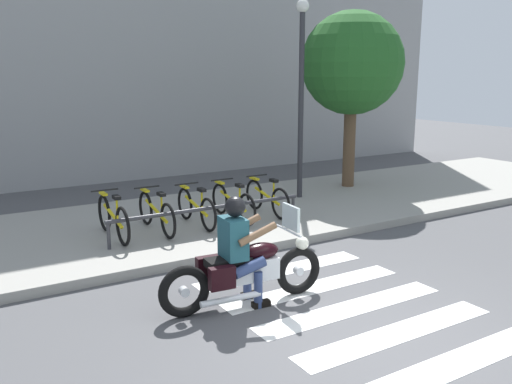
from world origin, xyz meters
The scene contains 17 objects.
ground_plane centered at (0.00, 0.00, 0.00)m, with size 48.00×48.00×0.00m, color #4C4C4F.
sidewalk centered at (0.00, 5.43, 0.07)m, with size 24.00×4.40×0.15m, color gray.
crosswalk_stripe_1 centered at (0.34, -0.80, 0.00)m, with size 2.80×0.40×0.01m, color white.
crosswalk_stripe_2 centered at (0.34, 0.00, 0.00)m, with size 2.80×0.40×0.01m, color white.
crosswalk_stripe_3 centered at (0.34, 0.80, 0.00)m, with size 2.80×0.40×0.01m, color white.
crosswalk_stripe_4 centered at (0.34, 1.60, 0.00)m, with size 2.80×0.40×0.01m, color white.
crosswalk_stripe_5 centered at (0.34, 2.40, 0.00)m, with size 2.80×0.40×0.01m, color white.
motorcycle centered at (-0.76, 1.61, 0.46)m, with size 2.28×0.69×1.25m.
rider centered at (-0.83, 1.62, 0.83)m, with size 0.66×0.57×1.45m.
bicycle_0 centered at (-1.46, 4.88, 0.51)m, with size 0.48×1.69×0.80m.
bicycle_1 centered at (-0.68, 4.88, 0.50)m, with size 0.48×1.70×0.76m.
bicycle_2 centered at (0.10, 4.88, 0.49)m, with size 0.48×1.62×0.75m.
bicycle_3 centered at (0.89, 4.88, 0.49)m, with size 0.48×1.69×0.75m.
bicycle_4 centered at (1.67, 4.88, 0.50)m, with size 0.48×1.60×0.76m.
bike_rack centered at (0.10, 4.33, 0.57)m, with size 3.72×0.07×0.49m.
street_lamp centered at (3.17, 5.83, 2.70)m, with size 0.28×0.28×4.48m.
tree_near_rack centered at (4.96, 6.23, 3.15)m, with size 2.49×2.49×4.42m.
Camera 1 is at (-4.08, -4.08, 2.92)m, focal length 38.28 mm.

